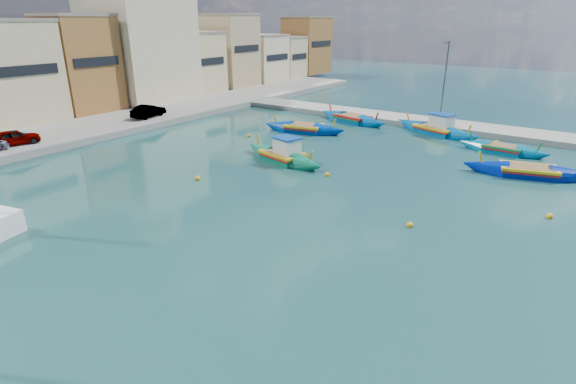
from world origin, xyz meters
TOP-DOWN VIEW (x-y plane):
  - ground at (0.00, 0.00)m, footprint 160.00×160.00m
  - east_quay at (18.00, 0.00)m, footprint 4.00×70.00m
  - north_quay at (0.00, 32.00)m, footprint 80.00×8.00m
  - north_townhouses at (6.68, 39.36)m, footprint 83.20×7.87m
  - church_block at (10.00, 40.00)m, footprint 10.00×10.00m
  - quay_street_lamp at (17.44, 6.00)m, footprint 1.18×0.16m
  - parked_cars at (-6.33, 30.50)m, footprint 19.35×2.35m
  - luzzu_turquoise_cabin at (14.99, 5.47)m, footprint 4.85×9.32m
  - luzzu_blue_cabin at (0.12, 11.98)m, footprint 3.74×8.39m
  - luzzu_cyan_mid at (15.00, 14.04)m, footprint 4.03×8.87m
  - luzzu_green at (8.54, 15.68)m, footprint 3.81×8.38m
  - luzzu_blue_south at (6.75, -3.36)m, footprint 4.17×8.76m
  - luzzu_cyan_south at (11.73, -0.80)m, footprint 2.16×7.06m
  - mooring_buoys at (1.09, 5.94)m, footprint 21.52×24.53m

SIDE VIEW (x-z plane):
  - ground at x=0.00m, z-range 0.00..0.00m
  - mooring_buoys at x=1.09m, z-range -0.10..0.26m
  - luzzu_cyan_south at x=11.73m, z-range -0.85..1.32m
  - east_quay at x=18.00m, z-range 0.00..0.50m
  - luzzu_blue_south at x=6.75m, z-range -0.98..1.49m
  - luzzu_cyan_mid at x=15.00m, z-range -1.01..1.54m
  - luzzu_green at x=8.54m, z-range -1.01..1.55m
  - north_quay at x=0.00m, z-range 0.00..0.60m
  - luzzu_blue_cabin at x=0.12m, z-range -1.09..1.80m
  - luzzu_turquoise_cabin at x=14.99m, z-range -1.12..1.83m
  - parked_cars at x=-6.33m, z-range 0.56..1.82m
  - quay_street_lamp at x=17.44m, z-range 0.34..8.34m
  - north_townhouses at x=6.68m, z-range -0.10..10.09m
  - church_block at x=10.00m, z-range -1.14..17.96m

